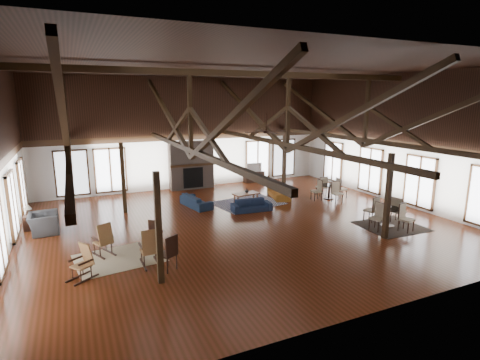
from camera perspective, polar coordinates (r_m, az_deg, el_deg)
name	(u,v)px	position (r m, az deg, el deg)	size (l,w,h in m)	color
floor	(242,224)	(14.94, 0.27, -6.69)	(16.00, 16.00, 0.00)	#562212
ceiling	(242,67)	(14.18, 0.30, 16.90)	(16.00, 14.00, 0.02)	black
wall_back	(189,134)	(20.78, -7.83, 7.03)	(16.00, 0.02, 6.00)	white
wall_front	(378,188)	(8.50, 20.34, -1.10)	(16.00, 0.02, 6.00)	white
wall_right	(398,140)	(19.01, 22.91, 5.71)	(0.02, 14.00, 6.00)	white
roof_truss	(242,121)	(14.15, 0.29, 8.93)	(15.60, 14.07, 3.14)	black
post_grid	(242,186)	(14.52, 0.28, -0.99)	(8.16, 7.16, 3.05)	black
fireplace	(191,165)	(20.69, -7.44, 2.24)	(2.50, 0.69, 2.60)	#716056
ceiling_fan	(266,131)	(13.50, 4.02, 7.48)	(1.60, 1.60, 0.75)	black
sofa_navy_front	(251,205)	(16.54, 1.76, -3.89)	(1.75, 0.69, 0.51)	#131D35
sofa_navy_left	(196,201)	(17.30, -6.70, -3.16)	(0.74, 1.89, 0.55)	#132035
sofa_orange	(279,192)	(18.88, 5.92, -1.82)	(0.76, 1.94, 0.57)	#985B1D
coffee_table	(246,194)	(17.84, 0.91, -2.18)	(1.28, 0.77, 0.46)	brown
vase	(247,191)	(17.90, 1.04, -1.62)	(0.19, 0.19, 0.19)	#B2B2B2
armchair	(44,223)	(15.63, -27.74, -5.86)	(1.00, 1.14, 0.74)	#323335
side_table_lamp	(29,220)	(16.27, -29.47, -5.29)	(0.41, 0.41, 1.04)	black
rocking_chair_a	(104,240)	(12.64, -20.02, -8.64)	(0.74, 0.93, 1.07)	olive
rocking_chair_b	(150,249)	(11.50, -13.52, -10.14)	(0.51, 0.89, 1.14)	olive
rocking_chair_c	(84,262)	(11.36, -22.70, -11.43)	(0.87, 0.78, 1.00)	olive
side_chair_a	(155,230)	(13.08, -12.84, -7.41)	(0.53, 0.53, 0.89)	black
side_chair_b	(169,250)	(11.03, -10.71, -10.49)	(0.62, 0.62, 1.08)	black
cafe_table_near	(388,213)	(15.61, 21.65, -4.76)	(2.02, 2.02, 1.03)	black
cafe_table_far	(329,189)	(18.97, 13.43, -1.36)	(1.92, 1.92, 0.99)	black
cup_near	(390,207)	(15.52, 21.87, -3.80)	(0.13, 0.13, 0.10)	#B2B2B2
cup_far	(330,184)	(18.91, 13.58, -0.59)	(0.12, 0.12, 0.09)	#B2B2B2
tv_console	(254,177)	(22.36, 2.13, 0.51)	(1.22, 0.46, 0.61)	black
television	(254,167)	(22.24, 2.08, 1.95)	(0.93, 0.12, 0.54)	#B2B2B2
rug_tan	(119,258)	(12.46, -17.92, -11.26)	(2.53, 1.99, 0.01)	tan
rug_navy	(248,203)	(17.82, 1.20, -3.53)	(3.05, 2.29, 0.01)	#1A1B4A
rug_dark	(391,226)	(15.79, 22.01, -6.54)	(2.27, 2.06, 0.01)	black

